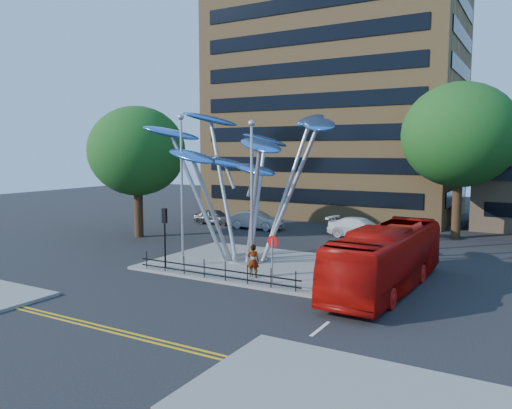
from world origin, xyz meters
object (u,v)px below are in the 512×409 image
Objects in this scene: traffic_light_island at (165,225)px; parked_car_right at (361,228)px; parked_car_left at (215,217)px; parked_car_mid at (256,220)px; red_bus at (386,258)px; tree_right at (460,135)px; tree_left at (137,151)px; street_lamp_left at (182,177)px; pedestrian at (253,261)px; street_lamp_right at (252,185)px; no_entry_sign_island at (272,251)px; leaf_sculpture at (246,150)px.

traffic_light_island is 0.63× the size of parked_car_right.
parked_car_mid is (4.83, -0.76, 0.09)m from parked_car_left.
red_bus is 14.76m from parked_car_right.
tree_right is at bearing -54.47° from parked_car_right.
tree_left is 11.60m from street_lamp_left.
parked_car_left is 0.76× the size of parked_car_right.
red_bus is (-0.81, -17.24, -6.46)m from tree_right.
tree_right is at bearing -126.58° from pedestrian.
parked_car_right is at bearing -89.83° from parked_car_mid.
parked_car_left is at bearing -65.13° from pedestrian.
traffic_light_island reaches higher than parked_car_mid.
parked_car_left is (-7.67, 16.26, -1.92)m from traffic_light_island.
tree_left is at bearing 140.40° from parked_car_mid.
street_lamp_right reaches higher than traffic_light_island.
pedestrian is at bearing 160.44° from no_entry_sign_island.
leaf_sculpture is 2.66× the size of parked_car_mid.
tree_right is 2.53× the size of parked_car_mid.
tree_left reaches higher than parked_car_left.
traffic_light_island is at bearing -123.69° from tree_right.
street_lamp_left is at bearing -171.41° from red_bus.
parked_car_mid is at bearing 98.36° from parked_car_right.
tree_left is at bearing -151.39° from tree_right.
street_lamp_right reaches higher than parked_car_right.
traffic_light_island reaches higher than red_bus.
leaf_sculpture reaches higher than street_lamp_right.
tree_left is 18.61m from parked_car_right.
parked_car_right is (-0.49, 15.84, -1.03)m from no_entry_sign_island.
parked_car_right is (-6.49, -3.65, -7.25)m from tree_right.
leaf_sculpture is at bearing 54.96° from traffic_light_island.
pedestrian is at bearing -54.14° from leaf_sculpture.
street_lamp_left reaches higher than pedestrian.
red_bus is at bearing -128.11° from parked_car_left.
leaf_sculpture is 13.64m from parked_car_right.
tree_right is at bearing 56.69° from leaf_sculpture.
red_bus reaches higher than parked_car_mid.
red_bus is (12.19, 2.26, -1.04)m from traffic_light_island.
tree_left reaches higher than street_lamp_left.
parked_car_mid is 0.89× the size of parked_car_right.
red_bus is (9.26, -1.92, -5.29)m from leaf_sculpture.
traffic_light_island is at bearing -171.62° from parked_car_mid.
street_lamp_left is 16.66m from parked_car_right.
tree_left is at bearing 140.19° from traffic_light_island.
parked_car_right is at bearing 86.24° from street_lamp_right.
tree_left reaches higher than traffic_light_island.
tree_left is 1.24× the size of street_lamp_right.
traffic_light_island is 17.23m from parked_car_right.
no_entry_sign_island is (4.07, -4.16, -5.06)m from leaf_sculpture.
pedestrian is at bearing -25.58° from tree_left.
street_lamp_left is 3.59× the size of no_entry_sign_island.
tree_right is 21.31m from no_entry_sign_island.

